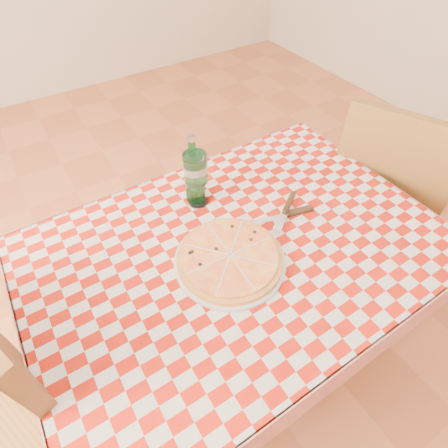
% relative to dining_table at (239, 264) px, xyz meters
% --- Properties ---
extents(dining_table, '(1.20, 0.80, 0.75)m').
position_rel_dining_table_xyz_m(dining_table, '(0.00, 0.00, 0.00)').
color(dining_table, brown).
rests_on(dining_table, ground).
extents(tablecloth, '(1.30, 0.90, 0.01)m').
position_rel_dining_table_xyz_m(tablecloth, '(0.00, 0.00, 0.09)').
color(tablecloth, '#991409').
rests_on(tablecloth, dining_table).
extents(chair_near, '(0.59, 0.59, 0.99)m').
position_rel_dining_table_xyz_m(chair_near, '(0.82, 0.04, -0.09)').
color(chair_near, brown).
rests_on(chair_near, ground).
extents(pizza_plate, '(0.36, 0.36, 0.04)m').
position_rel_dining_table_xyz_m(pizza_plate, '(-0.06, -0.04, 0.12)').
color(pizza_plate, gold).
rests_on(pizza_plate, tablecloth).
extents(water_bottle, '(0.10, 0.10, 0.26)m').
position_rel_dining_table_xyz_m(water_bottle, '(-0.01, 0.27, 0.23)').
color(water_bottle, '#186026').
rests_on(water_bottle, tablecloth).
extents(wine_glass, '(0.09, 0.09, 0.20)m').
position_rel_dining_table_xyz_m(wine_glass, '(-0.01, 0.25, 0.20)').
color(wine_glass, silver).
rests_on(wine_glass, tablecloth).
extents(cutlery, '(0.31, 0.28, 0.03)m').
position_rel_dining_table_xyz_m(cutlery, '(0.20, 0.03, 0.11)').
color(cutlery, silver).
rests_on(cutlery, tablecloth).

